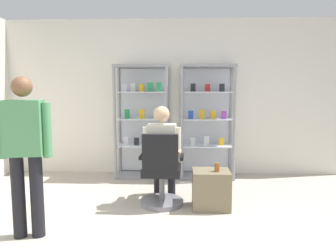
{
  "coord_description": "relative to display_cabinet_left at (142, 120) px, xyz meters",
  "views": [
    {
      "loc": [
        0.11,
        -2.6,
        1.51
      ],
      "look_at": [
        -0.07,
        1.69,
        1.0
      ],
      "focal_mm": 33.77,
      "sensor_mm": 36.0,
      "label": 1
    }
  ],
  "objects": [
    {
      "name": "office_chair",
      "position": [
        0.41,
        -1.43,
        -0.57
      ],
      "size": [
        0.57,
        0.56,
        0.96
      ],
      "color": "slate",
      "rests_on": "ground"
    },
    {
      "name": "display_cabinet_right",
      "position": [
        1.1,
        0.0,
        -0.01
      ],
      "size": [
        0.9,
        0.45,
        1.9
      ],
      "color": "gray",
      "rests_on": "ground"
    },
    {
      "name": "tea_glass",
      "position": [
        1.11,
        -1.52,
        -0.43
      ],
      "size": [
        0.06,
        0.06,
        0.11
      ],
      "primitive_type": "cylinder",
      "color": "brown",
      "rests_on": "storage_crate"
    },
    {
      "name": "display_cabinet_left",
      "position": [
        0.0,
        0.0,
        0.0
      ],
      "size": [
        0.9,
        0.45,
        1.9
      ],
      "color": "gray",
      "rests_on": "ground"
    },
    {
      "name": "storage_crate",
      "position": [
        1.04,
        -1.47,
        -0.72
      ],
      "size": [
        0.47,
        0.39,
        0.49
      ],
      "primitive_type": "cube",
      "color": "#72664C",
      "rests_on": "ground"
    },
    {
      "name": "standing_customer",
      "position": [
        -0.89,
        -2.33,
        -0.03
      ],
      "size": [
        0.52,
        0.27,
        1.63
      ],
      "color": "black",
      "rests_on": "ground"
    },
    {
      "name": "back_wall",
      "position": [
        0.55,
        0.24,
        0.38
      ],
      "size": [
        6.0,
        0.1,
        2.7
      ],
      "primitive_type": "cube",
      "color": "silver",
      "rests_on": "ground"
    },
    {
      "name": "seated_shopkeeper",
      "position": [
        0.42,
        -1.27,
        -0.25
      ],
      "size": [
        0.5,
        0.58,
        1.29
      ],
      "color": "black",
      "rests_on": "ground"
    }
  ]
}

